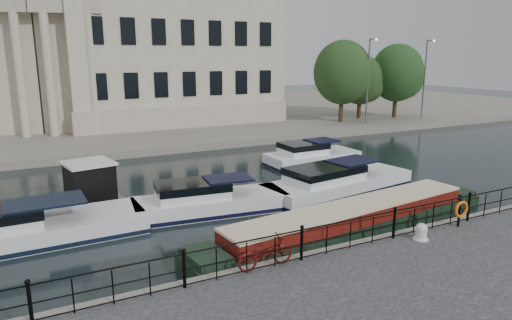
% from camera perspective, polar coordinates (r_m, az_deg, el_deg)
% --- Properties ---
extents(ground_plane, '(160.00, 160.00, 0.00)m').
position_cam_1_polar(ground_plane, '(17.42, 1.57, -11.17)').
color(ground_plane, black).
rests_on(ground_plane, ground).
extents(far_bank, '(120.00, 42.00, 0.55)m').
position_cam_1_polar(far_bank, '(53.91, -18.81, 5.03)').
color(far_bank, '#6B665B').
rests_on(far_bank, ground_plane).
extents(railing, '(24.14, 0.14, 1.22)m').
position_cam_1_polar(railing, '(15.17, 5.73, -10.09)').
color(railing, black).
rests_on(railing, near_quay).
extents(civic_building, '(53.55, 31.84, 16.85)m').
position_cam_1_polar(civic_building, '(49.08, -19.79, 12.17)').
color(civic_building, '#ADA38C').
rests_on(civic_building, far_bank).
extents(lamp_posts, '(8.24, 1.55, 8.07)m').
position_cam_1_polar(lamp_posts, '(48.34, 17.30, 9.69)').
color(lamp_posts, '#59595B').
rests_on(lamp_posts, far_bank).
extents(bicycle, '(1.95, 0.72, 1.01)m').
position_cam_1_polar(bicycle, '(14.65, 1.19, -11.51)').
color(bicycle, '#490F0D').
rests_on(bicycle, near_quay).
extents(mooring_bollard, '(0.56, 0.56, 0.63)m').
position_cam_1_polar(mooring_bollard, '(17.85, 19.94, -8.45)').
color(mooring_bollard, silver).
rests_on(mooring_bollard, near_quay).
extents(life_ring_post, '(0.69, 0.19, 1.13)m').
position_cam_1_polar(life_ring_post, '(19.54, 24.26, -5.69)').
color(life_ring_post, black).
rests_on(life_ring_post, near_quay).
extents(narrowboat, '(14.89, 3.52, 1.54)m').
position_cam_1_polar(narrowboat, '(19.24, 11.94, -7.88)').
color(narrowboat, black).
rests_on(narrowboat, ground_plane).
extents(harbour_hut, '(3.36, 2.96, 2.18)m').
position_cam_1_polar(harbour_hut, '(23.63, -20.02, -2.95)').
color(harbour_hut, '#6B665B').
rests_on(harbour_hut, ground_plane).
extents(cabin_cruisers, '(25.80, 9.18, 1.99)m').
position_cam_1_polar(cabin_cruisers, '(22.69, -3.98, -4.37)').
color(cabin_cruisers, silver).
rests_on(cabin_cruisers, ground_plane).
extents(trees, '(12.85, 6.54, 8.04)m').
position_cam_1_polar(trees, '(48.88, 13.94, 10.13)').
color(trees, black).
rests_on(trees, far_bank).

